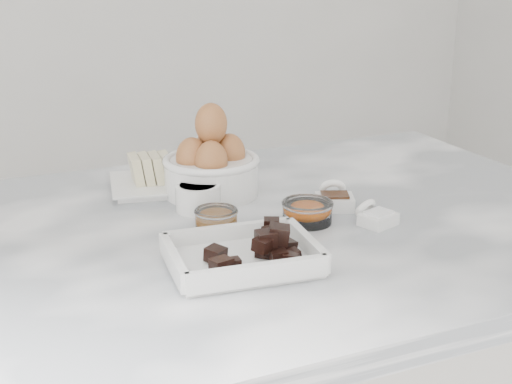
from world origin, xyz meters
The scene contains 9 objects.
marble_slab centered at (0.00, 0.00, 0.92)m, with size 1.20×0.80×0.04m, color white.
chocolate_dish centered at (-0.08, -0.15, 0.96)m, with size 0.22×0.17×0.05m.
butter_plate centered at (-0.10, 0.23, 0.96)m, with size 0.18×0.18×0.06m.
sugar_ramekin centered at (-0.06, 0.09, 0.96)m, with size 0.08×0.08×0.04m.
egg_bowl centered at (-0.01, 0.16, 0.99)m, with size 0.17×0.17×0.16m.
honey_bowl centered at (-0.06, 0.01, 0.96)m, with size 0.07×0.07×0.03m.
zest_bowl centered at (0.08, -0.03, 0.96)m, with size 0.08×0.08×0.04m.
vanilla_spoon centered at (0.16, 0.01, 0.96)m, with size 0.08×0.09×0.05m.
salt_spoon centered at (0.18, -0.08, 0.95)m, with size 0.06×0.08×0.04m.
Camera 1 is at (-0.42, -0.97, 1.35)m, focal length 50.00 mm.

